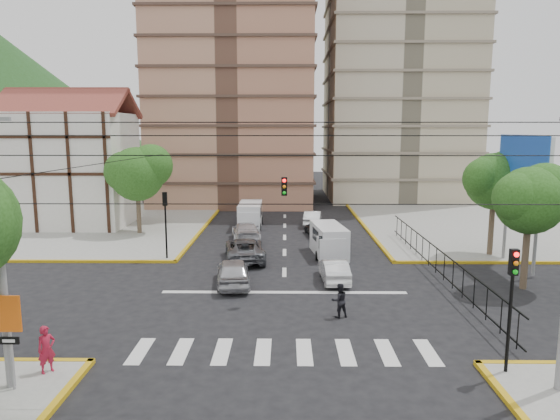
{
  "coord_description": "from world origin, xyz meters",
  "views": [
    {
      "loc": [
        0.06,
        -24.27,
        8.5
      ],
      "look_at": [
        -0.25,
        3.93,
        4.0
      ],
      "focal_mm": 32.0,
      "sensor_mm": 36.0,
      "label": 1
    }
  ],
  "objects_px": {
    "van_right_lane": "(329,241)",
    "car_white_front_right": "(334,270)",
    "district_sign": "(8,323)",
    "pedestrian_sw_corner": "(47,349)",
    "traffic_light_nw": "(165,214)",
    "car_silver_front_left": "(233,272)",
    "traffic_light_se": "(512,290)",
    "pedestrian_crosswalk": "(339,300)",
    "van_left_lane": "(250,216)"
  },
  "relations": [
    {
      "from": "van_right_lane",
      "to": "car_white_front_right",
      "type": "height_order",
      "value": "van_right_lane"
    },
    {
      "from": "car_silver_front_left",
      "to": "pedestrian_sw_corner",
      "type": "height_order",
      "value": "pedestrian_sw_corner"
    },
    {
      "from": "van_right_lane",
      "to": "pedestrian_sw_corner",
      "type": "distance_m",
      "value": 20.45
    },
    {
      "from": "traffic_light_nw",
      "to": "car_silver_front_left",
      "type": "bearing_deg",
      "value": -47.09
    },
    {
      "from": "traffic_light_se",
      "to": "pedestrian_crosswalk",
      "type": "xyz_separation_m",
      "value": [
        -5.26,
        5.49,
        -2.31
      ]
    },
    {
      "from": "traffic_light_se",
      "to": "pedestrian_crosswalk",
      "type": "relative_size",
      "value": 2.74
    },
    {
      "from": "traffic_light_se",
      "to": "van_right_lane",
      "type": "relative_size",
      "value": 0.91
    },
    {
      "from": "district_sign",
      "to": "pedestrian_sw_corner",
      "type": "height_order",
      "value": "district_sign"
    },
    {
      "from": "car_silver_front_left",
      "to": "van_left_lane",
      "type": "bearing_deg",
      "value": -96.65
    },
    {
      "from": "traffic_light_nw",
      "to": "car_white_front_right",
      "type": "bearing_deg",
      "value": -23.28
    },
    {
      "from": "car_silver_front_left",
      "to": "car_white_front_right",
      "type": "bearing_deg",
      "value": -179.67
    },
    {
      "from": "traffic_light_se",
      "to": "car_silver_front_left",
      "type": "bearing_deg",
      "value": 136.03
    },
    {
      "from": "van_right_lane",
      "to": "car_silver_front_left",
      "type": "distance_m",
      "value": 8.82
    },
    {
      "from": "car_silver_front_left",
      "to": "pedestrian_crosswalk",
      "type": "height_order",
      "value": "pedestrian_crosswalk"
    },
    {
      "from": "van_left_lane",
      "to": "pedestrian_crosswalk",
      "type": "height_order",
      "value": "van_left_lane"
    },
    {
      "from": "traffic_light_se",
      "to": "van_right_lane",
      "type": "height_order",
      "value": "traffic_light_se"
    },
    {
      "from": "pedestrian_sw_corner",
      "to": "car_white_front_right",
      "type": "bearing_deg",
      "value": -1.86
    },
    {
      "from": "car_silver_front_left",
      "to": "pedestrian_crosswalk",
      "type": "distance_m",
      "value": 7.19
    },
    {
      "from": "district_sign",
      "to": "van_right_lane",
      "type": "xyz_separation_m",
      "value": [
        11.84,
        18.27,
        -1.44
      ]
    },
    {
      "from": "van_right_lane",
      "to": "pedestrian_crosswalk",
      "type": "xyz_separation_m",
      "value": [
        -0.5,
        -11.34,
        -0.21
      ]
    },
    {
      "from": "car_white_front_right",
      "to": "pedestrian_crosswalk",
      "type": "relative_size",
      "value": 2.46
    },
    {
      "from": "van_right_lane",
      "to": "van_left_lane",
      "type": "height_order",
      "value": "van_left_lane"
    },
    {
      "from": "van_right_lane",
      "to": "van_left_lane",
      "type": "relative_size",
      "value": 0.99
    },
    {
      "from": "van_right_lane",
      "to": "van_left_lane",
      "type": "distance_m",
      "value": 11.56
    },
    {
      "from": "van_left_lane",
      "to": "car_white_front_right",
      "type": "bearing_deg",
      "value": -69.69
    },
    {
      "from": "van_left_lane",
      "to": "car_silver_front_left",
      "type": "xyz_separation_m",
      "value": [
        0.21,
        -16.39,
        -0.3
      ]
    },
    {
      "from": "traffic_light_se",
      "to": "van_left_lane",
      "type": "height_order",
      "value": "traffic_light_se"
    },
    {
      "from": "traffic_light_se",
      "to": "district_sign",
      "type": "distance_m",
      "value": 16.68
    },
    {
      "from": "van_left_lane",
      "to": "van_right_lane",
      "type": "bearing_deg",
      "value": -58.49
    },
    {
      "from": "district_sign",
      "to": "van_left_lane",
      "type": "relative_size",
      "value": 0.65
    },
    {
      "from": "car_white_front_right",
      "to": "pedestrian_sw_corner",
      "type": "distance_m",
      "value": 15.78
    },
    {
      "from": "car_white_front_right",
      "to": "pedestrian_crosswalk",
      "type": "bearing_deg",
      "value": 83.74
    },
    {
      "from": "district_sign",
      "to": "car_silver_front_left",
      "type": "height_order",
      "value": "district_sign"
    },
    {
      "from": "traffic_light_nw",
      "to": "van_left_lane",
      "type": "xyz_separation_m",
      "value": [
        4.75,
        11.06,
        -2.04
      ]
    },
    {
      "from": "district_sign",
      "to": "van_left_lane",
      "type": "height_order",
      "value": "district_sign"
    },
    {
      "from": "traffic_light_nw",
      "to": "pedestrian_crosswalk",
      "type": "distance_m",
      "value": 14.65
    },
    {
      "from": "traffic_light_nw",
      "to": "district_sign",
      "type": "relative_size",
      "value": 1.38
    },
    {
      "from": "car_white_front_right",
      "to": "traffic_light_se",
      "type": "bearing_deg",
      "value": 110.95
    },
    {
      "from": "pedestrian_sw_corner",
      "to": "pedestrian_crosswalk",
      "type": "height_order",
      "value": "pedestrian_sw_corner"
    },
    {
      "from": "pedestrian_sw_corner",
      "to": "car_silver_front_left",
      "type": "bearing_deg",
      "value": 15.38
    },
    {
      "from": "car_white_front_right",
      "to": "van_left_lane",
      "type": "bearing_deg",
      "value": -72.74
    },
    {
      "from": "van_left_lane",
      "to": "car_white_front_right",
      "type": "height_order",
      "value": "van_left_lane"
    },
    {
      "from": "van_right_lane",
      "to": "car_white_front_right",
      "type": "relative_size",
      "value": 1.23
    },
    {
      "from": "district_sign",
      "to": "pedestrian_crosswalk",
      "type": "xyz_separation_m",
      "value": [
        11.34,
        6.93,
        -1.65
      ]
    },
    {
      "from": "district_sign",
      "to": "pedestrian_sw_corner",
      "type": "bearing_deg",
      "value": 65.51
    },
    {
      "from": "traffic_light_nw",
      "to": "car_white_front_right",
      "type": "distance_m",
      "value": 11.82
    },
    {
      "from": "car_white_front_right",
      "to": "van_right_lane",
      "type": "bearing_deg",
      "value": -95.51
    },
    {
      "from": "traffic_light_se",
      "to": "traffic_light_nw",
      "type": "xyz_separation_m",
      "value": [
        -15.6,
        15.6,
        0.0
      ]
    },
    {
      "from": "district_sign",
      "to": "car_silver_front_left",
      "type": "relative_size",
      "value": 0.71
    },
    {
      "from": "van_left_lane",
      "to": "pedestrian_sw_corner",
      "type": "distance_m",
      "value": 27.37
    }
  ]
}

